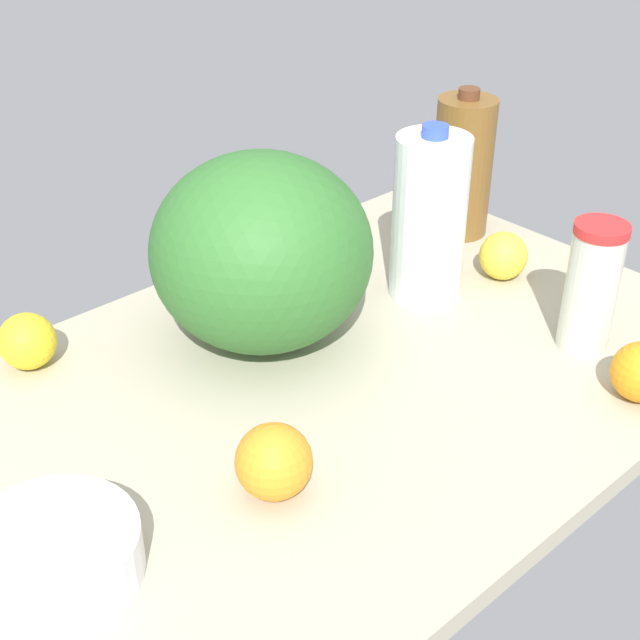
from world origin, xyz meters
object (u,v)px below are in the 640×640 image
orange_beside_bowl (274,462)px  lemon_by_jug (503,256)px  chocolate_milk_jug (463,167)px  lemon_far_back (27,341)px  mixing_bowl (52,555)px  watermelon (262,252)px  tumbler_cup (592,287)px  milk_jug (429,218)px

orange_beside_bowl → lemon_by_jug: 61.99cm
chocolate_milk_jug → lemon_far_back: (77.04, -12.56, -8.28)cm
lemon_by_jug → mixing_bowl: bearing=5.5°
watermelon → chocolate_milk_jug: watermelon is taller
watermelon → orange_beside_bowl: size_ratio=3.49×
tumbler_cup → watermelon: bearing=-45.7°
mixing_bowl → milk_jug: (-72.07, -13.39, 10.29)cm
milk_jug → lemon_far_back: milk_jug is taller
lemon_far_back → orange_beside_bowl: bearing=101.3°
chocolate_milk_jug → milk_jug: size_ratio=0.94×
orange_beside_bowl → lemon_by_jug: bearing=-167.0°
lemon_by_jug → orange_beside_bowl: bearing=13.0°
orange_beside_bowl → chocolate_milk_jug: bearing=-156.2°
orange_beside_bowl → tumbler_cup: bearing=173.0°
watermelon → milk_jug: (-26.89, 7.31, -0.86)cm
lemon_by_jug → chocolate_milk_jug: bearing=-116.6°
lemon_by_jug → lemon_far_back: lemon_far_back is taller
mixing_bowl → milk_jug: 74.03cm
lemon_by_jug → lemon_far_back: bearing=-22.6°
mixing_bowl → orange_beside_bowl: orange_beside_bowl is taller
watermelon → lemon_by_jug: (-40.00, 12.52, -9.97)cm
mixing_bowl → orange_beside_bowl: (-24.79, 5.81, 1.73)cm
chocolate_milk_jug → watermelon: bearing=4.3°
tumbler_cup → orange_beside_bowl: tumbler_cup is taller
mixing_bowl → orange_beside_bowl: size_ratio=2.07×
mixing_bowl → orange_beside_bowl: 25.52cm
watermelon → lemon_far_back: size_ratio=3.91×
lemon_by_jug → lemon_far_back: size_ratio=0.98×
chocolate_milk_jug → mixing_bowl: bearing=14.6°
milk_jug → lemon_by_jug: bearing=158.3°
watermelon → milk_jug: watermelon is taller
tumbler_cup → milk_jug: size_ratio=0.70×
milk_jug → orange_beside_bowl: milk_jug is taller
watermelon → lemon_far_back: bearing=-29.2°
tumbler_cup → mixing_bowl: bearing=-9.0°
tumbler_cup → lemon_by_jug: tumbler_cup is taller
tumbler_cup → lemon_far_back: bearing=-38.8°
milk_jug → lemon_far_back: bearing=-22.8°
chocolate_milk_jug → orange_beside_bowl: (68.49, 30.15, -7.79)cm
watermelon → chocolate_milk_jug: 48.26cm
milk_jug → orange_beside_bowl: 51.74cm
orange_beside_bowl → lemon_by_jug: (-60.39, -13.99, -0.55)cm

